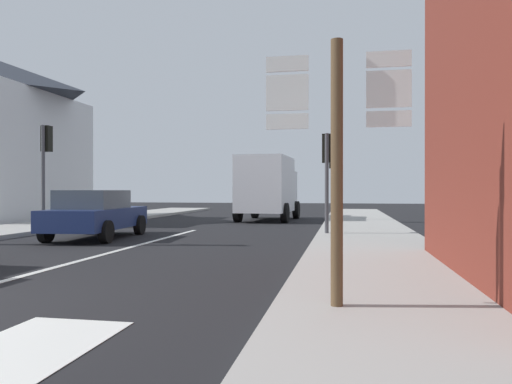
% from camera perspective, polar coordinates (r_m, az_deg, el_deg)
% --- Properties ---
extents(ground_plane, '(80.00, 80.00, 0.00)m').
position_cam_1_polar(ground_plane, '(15.87, -9.51, -5.10)').
color(ground_plane, black).
extents(sidewalk_right, '(3.09, 44.00, 0.14)m').
position_cam_1_polar(sidewalk_right, '(12.95, 13.58, -6.00)').
color(sidewalk_right, '#9E9B96').
rests_on(sidewalk_right, ground).
extents(lane_centre_stripe, '(0.16, 12.00, 0.01)m').
position_cam_1_polar(lane_centre_stripe, '(12.21, -15.97, -6.68)').
color(lane_centre_stripe, silver).
rests_on(lane_centre_stripe, ground).
extents(lane_turn_arrow, '(1.20, 2.20, 0.01)m').
position_cam_1_polar(lane_turn_arrow, '(5.03, -26.33, -16.69)').
color(lane_turn_arrow, silver).
rests_on(lane_turn_arrow, ground).
extents(sedan_far, '(2.23, 4.33, 1.47)m').
position_cam_1_polar(sedan_far, '(15.42, -18.47, -2.43)').
color(sedan_far, navy).
rests_on(sedan_far, ground).
extents(delivery_truck, '(2.69, 5.10, 3.05)m').
position_cam_1_polar(delivery_truck, '(23.28, 1.42, 0.65)').
color(delivery_truck, silver).
rests_on(delivery_truck, ground).
extents(route_sign_post, '(1.66, 0.14, 3.20)m').
position_cam_1_polar(route_sign_post, '(5.62, 9.57, 4.72)').
color(route_sign_post, brown).
rests_on(route_sign_post, ground).
extents(traffic_light_near_right, '(0.30, 0.49, 3.23)m').
position_cam_1_polar(traffic_light_near_right, '(15.23, 8.41, 3.69)').
color(traffic_light_near_right, '#47474C').
rests_on(traffic_light_near_right, ground).
extents(traffic_light_near_left, '(0.30, 0.49, 3.72)m').
position_cam_1_polar(traffic_light_near_left, '(18.32, -23.68, 4.22)').
color(traffic_light_near_left, '#47474C').
rests_on(traffic_light_near_left, ground).
extents(traffic_light_far_right, '(0.30, 0.49, 3.38)m').
position_cam_1_polar(traffic_light_far_right, '(22.37, 9.06, 2.86)').
color(traffic_light_far_right, '#47474C').
rests_on(traffic_light_far_right, ground).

